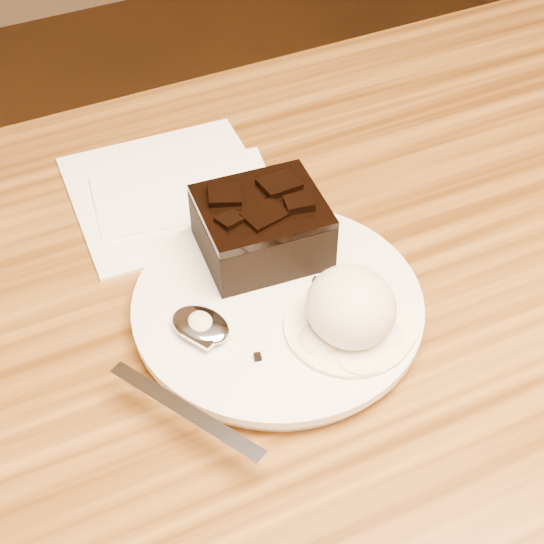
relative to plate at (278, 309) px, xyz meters
name	(u,v)px	position (x,y,z in m)	size (l,w,h in m)	color
plate	(278,309)	(0.00, 0.00, 0.00)	(0.22, 0.22, 0.02)	white
brownie	(262,230)	(0.01, 0.05, 0.03)	(0.09, 0.08, 0.04)	black
ice_cream_scoop	(351,307)	(0.04, -0.05, 0.03)	(0.06, 0.07, 0.05)	silver
melt_puddle	(349,326)	(0.04, -0.05, 0.01)	(0.10, 0.10, 0.00)	white
spoon	(201,327)	(-0.06, 0.00, 0.01)	(0.03, 0.19, 0.01)	silver
napkin	(170,191)	(-0.02, 0.17, -0.01)	(0.17, 0.17, 0.01)	white
crumb_a	(258,357)	(-0.04, -0.04, 0.01)	(0.01, 0.01, 0.00)	black
crumb_b	(316,280)	(0.04, 0.01, 0.01)	(0.01, 0.01, 0.00)	black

